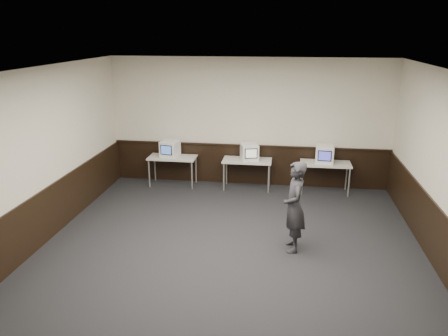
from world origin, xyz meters
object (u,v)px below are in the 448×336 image
object	(u,v)px
desk_right	(325,166)
emac_left	(170,149)
desk_center	(247,162)
person	(294,207)
emac_center	(249,152)
emac_right	(325,154)
desk_left	(172,159)

from	to	relation	value
desk_right	emac_left	bearing A→B (deg)	179.96
desk_center	desk_right	world-z (taller)	same
emac_left	person	xyz separation A→B (m)	(3.07, -3.07, -0.13)
desk_center	emac_center	size ratio (longest dim) A/B	2.30
desk_right	emac_right	bearing A→B (deg)	173.28
desk_center	desk_right	xyz separation A→B (m)	(1.90, 0.00, 0.00)
emac_center	person	xyz separation A→B (m)	(1.06, -3.06, -0.12)
desk_right	emac_left	distance (m)	3.86
desk_left	desk_right	size ratio (longest dim) A/B	1.00
desk_right	emac_right	distance (m)	0.29
emac_left	desk_left	bearing A→B (deg)	8.41
desk_center	emac_right	distance (m)	1.88
desk_right	person	size ratio (longest dim) A/B	0.72
emac_right	emac_left	bearing A→B (deg)	-175.67
emac_right	person	xyz separation A→B (m)	(-0.75, -3.07, -0.13)
desk_center	emac_left	xyz separation A→B (m)	(-1.95, 0.00, 0.28)
person	emac_left	bearing A→B (deg)	-141.41
desk_right	emac_center	xyz separation A→B (m)	(-1.85, -0.01, 0.27)
desk_right	person	xyz separation A→B (m)	(-0.79, -3.07, 0.15)
emac_left	emac_right	xyz separation A→B (m)	(3.82, 0.00, 0.01)
emac_center	person	world-z (taller)	person
emac_left	person	world-z (taller)	person
emac_left	emac_center	distance (m)	2.01
emac_center	emac_right	distance (m)	1.81
desk_left	emac_center	world-z (taller)	emac_center
person	desk_center	bearing A→B (deg)	-166.42
desk_left	emac_center	bearing A→B (deg)	-0.35
desk_left	emac_center	distance (m)	1.97
emac_center	person	distance (m)	3.24
emac_center	person	size ratio (longest dim) A/B	0.31
desk_center	person	xyz separation A→B (m)	(1.11, -3.07, 0.15)
emac_center	emac_right	size ratio (longest dim) A/B	1.07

